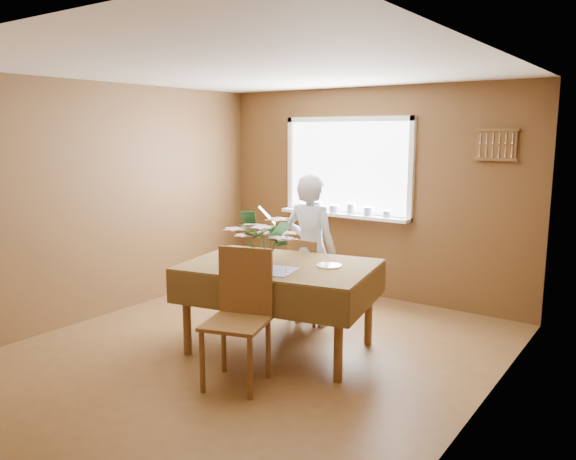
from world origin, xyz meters
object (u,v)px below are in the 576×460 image
Objects in this scene: seated_woman at (311,250)px; chair_near at (240,312)px; dining_table at (280,274)px; chair_far at (307,277)px; flower_bouquet at (266,235)px.

chair_near is at bearing 98.46° from seated_woman.
seated_woman is (-0.15, 0.75, 0.07)m from dining_table.
seated_woman reaches higher than chair_far.
seated_woman is at bearing 100.25° from flower_bouquet.
flower_bouquet is at bearing 97.70° from seated_woman.
chair_far reaches higher than dining_table.
chair_near is at bearing -77.44° from flower_bouquet.
seated_woman reaches higher than flower_bouquet.
chair_far is at bearing 85.69° from chair_near.
chair_near is 1.51m from seated_woman.
flower_bouquet is at bearing 109.95° from chair_far.
chair_near reaches higher than dining_table.
dining_table is 3.50× the size of flower_bouquet.
dining_table is 2.08× the size of chair_far.
dining_table is 1.19× the size of seated_woman.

